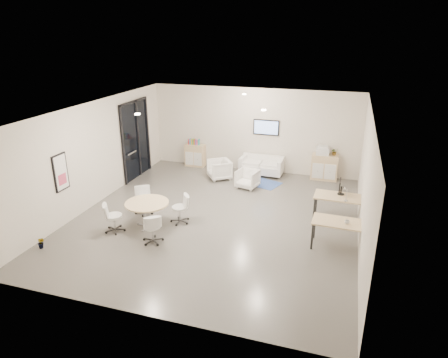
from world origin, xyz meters
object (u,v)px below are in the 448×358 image
sideboard_right (324,167)px  desk_front (340,224)px  loveseat (262,166)px  desk_rear (340,199)px  sideboard_left (195,155)px  armchair_left (219,168)px  round_table (147,205)px  armchair_right (247,178)px

sideboard_right → desk_front: 4.98m
loveseat → desk_rear: 4.38m
sideboard_left → loveseat: sideboard_left is taller
armchair_left → desk_front: armchair_left is taller
loveseat → round_table: 5.62m
armchair_right → round_table: (-1.94, -3.70, 0.30)m
sideboard_left → sideboard_right: (5.10, -0.02, 0.03)m
sideboard_left → sideboard_right: 5.10m
armchair_left → armchair_right: (1.22, -0.56, -0.04)m
sideboard_right → loveseat: 2.32m
armchair_right → desk_rear: desk_rear is taller
desk_rear → round_table: desk_rear is taller
armchair_right → round_table: size_ratio=0.59×
sideboard_left → desk_front: bearing=-40.2°
desk_front → sideboard_right: bearing=100.5°
sideboard_right → round_table: size_ratio=0.78×
loveseat → sideboard_left: bearing=178.3°
armchair_right → round_table: 4.19m
sideboard_left → desk_front: (5.84, -4.94, 0.21)m
armchair_left → loveseat: bearing=88.2°
desk_rear → round_table: 5.48m
sideboard_left → armchair_right: bearing=-32.7°
desk_rear → armchair_left: bearing=154.8°
sideboard_right → desk_rear: sideboard_right is taller
sideboard_left → armchair_right: sideboard_left is taller
round_table → desk_rear: bearing=21.5°
armchair_left → desk_rear: 4.93m
armchair_right → desk_rear: 3.60m
sideboard_left → desk_rear: 6.68m
sideboard_left → round_table: (0.67, -5.37, 0.21)m
desk_rear → loveseat: bearing=135.0°
armchair_left → desk_front: bearing=13.6°
loveseat → armchair_left: bearing=-144.2°
sideboard_right → armchair_right: bearing=-146.5°
loveseat → round_table: (-2.12, -5.20, 0.33)m
desk_front → round_table: (-5.17, -0.43, 0.01)m
armchair_left → sideboard_right: bearing=70.7°
sideboard_right → armchair_left: sideboard_right is taller
armchair_left → desk_rear: (4.38, -2.24, 0.29)m
sideboard_right → armchair_right: 3.00m
sideboard_left → desk_rear: size_ratio=0.60×
armchair_right → desk_rear: size_ratio=0.48×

